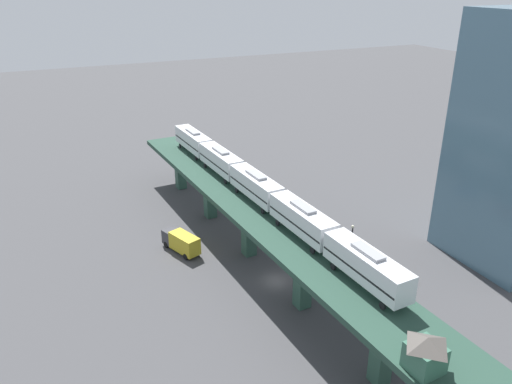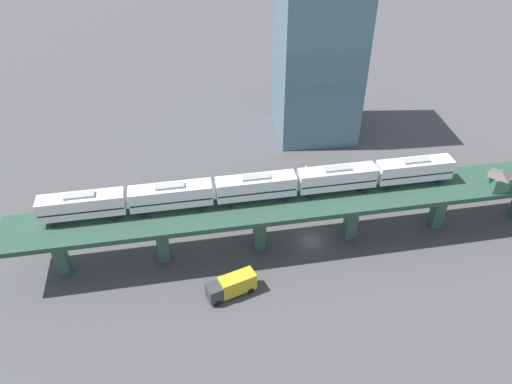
{
  "view_description": "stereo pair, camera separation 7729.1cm",
  "coord_description": "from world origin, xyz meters",
  "px_view_note": "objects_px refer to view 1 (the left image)",
  "views": [
    {
      "loc": [
        27.83,
        53.0,
        39.75
      ],
      "look_at": [
        -0.89,
        -8.87,
        10.12
      ],
      "focal_mm": 35.0,
      "sensor_mm": 36.0,
      "label": 1
    },
    {
      "loc": [
        58.73,
        -16.17,
        55.08
      ],
      "look_at": [
        -0.89,
        -8.87,
        10.12
      ],
      "focal_mm": 35.0,
      "sensor_mm": 36.0,
      "label": 2
    }
  ],
  "objects_px": {
    "signal_hut": "(426,353)",
    "street_car_red": "(319,257)",
    "street_lamp": "(351,243)",
    "subway_train": "(256,186)",
    "street_car_blue": "(283,230)",
    "delivery_truck": "(181,242)",
    "street_car_silver": "(363,303)"
  },
  "relations": [
    {
      "from": "street_lamp",
      "to": "subway_train",
      "type": "bearing_deg",
      "value": -43.43
    },
    {
      "from": "signal_hut",
      "to": "street_car_silver",
      "type": "bearing_deg",
      "value": -113.47
    },
    {
      "from": "subway_train",
      "to": "street_car_blue",
      "type": "xyz_separation_m",
      "value": [
        -6.28,
        -2.99,
        -10.22
      ]
    },
    {
      "from": "signal_hut",
      "to": "street_lamp",
      "type": "relative_size",
      "value": 0.49
    },
    {
      "from": "street_car_silver",
      "to": "street_lamp",
      "type": "relative_size",
      "value": 0.68
    },
    {
      "from": "street_car_blue",
      "to": "street_car_red",
      "type": "bearing_deg",
      "value": 94.74
    },
    {
      "from": "street_car_silver",
      "to": "delivery_truck",
      "type": "distance_m",
      "value": 29.47
    },
    {
      "from": "street_car_red",
      "to": "street_car_blue",
      "type": "bearing_deg",
      "value": -85.26
    },
    {
      "from": "subway_train",
      "to": "street_car_red",
      "type": "distance_m",
      "value": 14.31
    },
    {
      "from": "subway_train",
      "to": "signal_hut",
      "type": "relative_size",
      "value": 18.37
    },
    {
      "from": "street_car_red",
      "to": "street_lamp",
      "type": "xyz_separation_m",
      "value": [
        -3.54,
        3.01,
        3.17
      ]
    },
    {
      "from": "delivery_truck",
      "to": "signal_hut",
      "type": "bearing_deg",
      "value": 101.94
    },
    {
      "from": "subway_train",
      "to": "delivery_truck",
      "type": "bearing_deg",
      "value": -24.12
    },
    {
      "from": "street_car_silver",
      "to": "street_lamp",
      "type": "height_order",
      "value": "street_lamp"
    },
    {
      "from": "street_car_silver",
      "to": "signal_hut",
      "type": "bearing_deg",
      "value": 66.53
    },
    {
      "from": "signal_hut",
      "to": "subway_train",
      "type": "bearing_deg",
      "value": -92.5
    },
    {
      "from": "signal_hut",
      "to": "street_car_red",
      "type": "height_order",
      "value": "signal_hut"
    },
    {
      "from": "delivery_truck",
      "to": "street_car_silver",
      "type": "bearing_deg",
      "value": 125.18
    },
    {
      "from": "street_car_red",
      "to": "delivery_truck",
      "type": "xyz_separation_m",
      "value": [
        17.74,
        -11.83,
        0.82
      ]
    },
    {
      "from": "signal_hut",
      "to": "street_car_silver",
      "type": "distance_m",
      "value": 22.19
    },
    {
      "from": "signal_hut",
      "to": "delivery_truck",
      "type": "relative_size",
      "value": 0.45
    },
    {
      "from": "subway_train",
      "to": "street_car_red",
      "type": "relative_size",
      "value": 13.22
    },
    {
      "from": "subway_train",
      "to": "street_car_silver",
      "type": "relative_size",
      "value": 13.22
    },
    {
      "from": "street_lamp",
      "to": "signal_hut",
      "type": "bearing_deg",
      "value": 66.02
    },
    {
      "from": "street_car_blue",
      "to": "street_car_red",
      "type": "relative_size",
      "value": 0.95
    },
    {
      "from": "delivery_truck",
      "to": "street_car_red",
      "type": "bearing_deg",
      "value": 146.31
    },
    {
      "from": "subway_train",
      "to": "signal_hut",
      "type": "height_order",
      "value": "subway_train"
    },
    {
      "from": "signal_hut",
      "to": "street_car_blue",
      "type": "bearing_deg",
      "value": -101.01
    },
    {
      "from": "street_car_blue",
      "to": "street_lamp",
      "type": "height_order",
      "value": "street_lamp"
    },
    {
      "from": "street_car_blue",
      "to": "subway_train",
      "type": "bearing_deg",
      "value": 25.5
    },
    {
      "from": "delivery_truck",
      "to": "street_lamp",
      "type": "height_order",
      "value": "street_lamp"
    },
    {
      "from": "street_car_red",
      "to": "street_lamp",
      "type": "height_order",
      "value": "street_lamp"
    }
  ]
}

